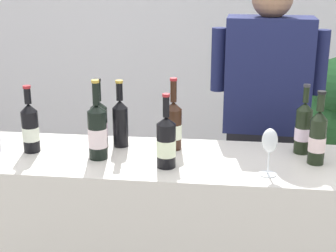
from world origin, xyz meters
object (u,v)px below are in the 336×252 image
at_px(wine_bottle_3, 303,128).
at_px(person_server, 264,138).
at_px(wine_bottle_2, 173,125).
at_px(wine_glass, 270,143).
at_px(wine_bottle_5, 30,127).
at_px(wine_bottle_4, 318,137).
at_px(wine_bottle_7, 120,121).
at_px(wine_bottle_6, 99,124).
at_px(wine_bottle_1, 166,142).
at_px(wine_bottle_8, 97,132).

xyz_separation_m(wine_bottle_3, person_server, (-0.14, 0.44, -0.21)).
bearing_deg(wine_bottle_2, wine_glass, -31.66).
relative_size(wine_bottle_5, person_server, 0.19).
relative_size(wine_bottle_4, wine_bottle_7, 1.01).
xyz_separation_m(wine_bottle_6, wine_glass, (0.77, -0.24, 0.02)).
height_order(wine_bottle_2, person_server, person_server).
height_order(wine_bottle_4, wine_bottle_7, wine_bottle_4).
bearing_deg(wine_bottle_6, person_server, 30.86).
distance_m(wine_bottle_1, wine_bottle_2, 0.22).
bearing_deg(person_server, wine_bottle_3, -72.58).
xyz_separation_m(wine_bottle_1, wine_bottle_7, (-0.25, 0.23, 0.01)).
distance_m(wine_bottle_5, wine_bottle_8, 0.33).
height_order(wine_bottle_3, wine_bottle_7, wine_bottle_3).
bearing_deg(wine_bottle_2, wine_bottle_4, -9.63).
xyz_separation_m(wine_bottle_3, wine_bottle_7, (-0.85, -0.01, 0.00)).
bearing_deg(person_server, wine_bottle_2, -134.78).
bearing_deg(wine_bottle_3, wine_glass, -121.67).
xyz_separation_m(wine_bottle_2, wine_bottle_3, (0.59, 0.02, 0.00)).
height_order(wine_bottle_1, wine_bottle_6, wine_bottle_6).
bearing_deg(wine_bottle_6, wine_bottle_4, -5.01).
height_order(wine_bottle_3, wine_bottle_5, wine_bottle_3).
height_order(wine_bottle_1, wine_bottle_8, wine_bottle_8).
height_order(wine_bottle_3, wine_glass, wine_bottle_3).
xyz_separation_m(wine_bottle_1, person_server, (0.46, 0.68, -0.20)).
bearing_deg(wine_bottle_5, wine_bottle_2, 9.96).
xyz_separation_m(wine_bottle_8, wine_glass, (0.74, -0.10, 0.01)).
relative_size(wine_bottle_1, wine_bottle_7, 1.01).
bearing_deg(wine_bottle_1, wine_bottle_6, 149.39).
bearing_deg(wine_bottle_5, person_server, 27.42).
xyz_separation_m(wine_bottle_4, wine_bottle_8, (-0.96, -0.05, 0.00)).
relative_size(wine_bottle_2, wine_glass, 1.70).
bearing_deg(wine_bottle_4, wine_glass, -144.81).
bearing_deg(wine_bottle_3, wine_bottle_4, -71.36).
height_order(wine_bottle_2, wine_bottle_5, wine_bottle_2).
xyz_separation_m(wine_bottle_5, wine_bottle_7, (0.40, 0.12, 0.01)).
distance_m(wine_bottle_3, wine_glass, 0.33).
bearing_deg(wine_bottle_7, wine_bottle_8, -111.35).
bearing_deg(wine_bottle_5, wine_glass, -7.76).
height_order(wine_bottle_4, wine_bottle_5, wine_bottle_4).
xyz_separation_m(wine_bottle_4, wine_glass, (-0.22, -0.15, 0.02)).
xyz_separation_m(wine_bottle_2, wine_bottle_4, (0.64, -0.11, 0.01)).
xyz_separation_m(wine_bottle_1, wine_glass, (0.43, -0.04, 0.03)).
bearing_deg(wine_bottle_8, person_server, 38.64).
xyz_separation_m(wine_bottle_3, wine_bottle_6, (-0.94, -0.04, -0.00)).
height_order(wine_bottle_3, wine_bottle_8, wine_bottle_8).
relative_size(wine_bottle_4, wine_bottle_5, 1.04).
height_order(wine_bottle_2, wine_bottle_4, wine_bottle_2).
distance_m(wine_bottle_2, wine_bottle_4, 0.65).
distance_m(wine_bottle_4, wine_bottle_5, 1.29).
height_order(wine_bottle_4, wine_glass, wine_bottle_4).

